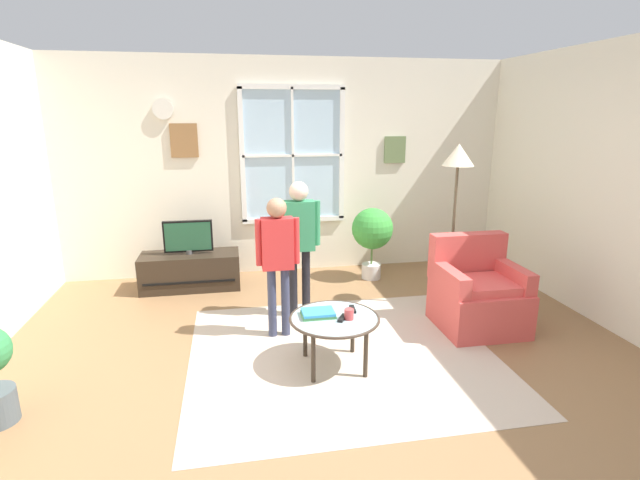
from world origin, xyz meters
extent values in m
cube|color=olive|center=(0.00, 0.00, -0.01)|extent=(6.18, 5.95, 0.02)
cube|color=silver|center=(0.00, 2.74, 1.34)|extent=(5.58, 0.12, 2.68)
cube|color=silver|center=(0.06, 2.67, 1.50)|extent=(1.25, 0.02, 1.64)
cube|color=white|center=(0.06, 2.65, 2.32)|extent=(1.31, 0.04, 0.06)
cube|color=white|center=(0.06, 2.65, 0.68)|extent=(1.31, 0.04, 0.06)
cube|color=white|center=(-0.57, 2.65, 1.50)|extent=(0.06, 0.04, 1.64)
cube|color=white|center=(0.68, 2.65, 1.50)|extent=(0.06, 0.04, 1.64)
cube|color=white|center=(0.06, 2.65, 1.50)|extent=(0.03, 0.04, 1.64)
cube|color=white|center=(0.06, 2.65, 1.50)|extent=(1.25, 0.04, 0.03)
cube|color=olive|center=(-1.25, 2.66, 1.70)|extent=(0.32, 0.03, 0.40)
cube|color=#667A4C|center=(1.39, 2.66, 1.56)|extent=(0.28, 0.03, 0.34)
cylinder|color=silver|center=(-1.46, 2.65, 2.06)|extent=(0.24, 0.04, 0.24)
cube|color=#C6B29E|center=(0.16, 0.26, 0.00)|extent=(2.59, 2.36, 0.01)
cube|color=#2D2319|center=(-1.24, 2.20, 0.21)|extent=(1.14, 0.46, 0.42)
cube|color=black|center=(-1.24, 1.96, 0.15)|extent=(1.02, 0.02, 0.02)
cylinder|color=#4C4C4C|center=(-1.24, 2.20, 0.45)|extent=(0.08, 0.08, 0.05)
cube|color=black|center=(-1.24, 2.20, 0.63)|extent=(0.56, 0.05, 0.37)
cube|color=#1E4C33|center=(-1.24, 2.17, 0.63)|extent=(0.52, 0.01, 0.33)
cube|color=#D14C47|center=(1.57, 0.56, 0.21)|extent=(0.76, 0.72, 0.42)
cube|color=#D14C47|center=(1.57, 0.86, 0.65)|extent=(0.76, 0.16, 0.45)
cube|color=#D14C47|center=(1.25, 0.56, 0.52)|extent=(0.12, 0.65, 0.20)
cube|color=#D14C47|center=(1.89, 0.56, 0.52)|extent=(0.12, 0.65, 0.20)
cube|color=#E1524D|center=(1.57, 0.51, 0.46)|extent=(0.61, 0.50, 0.08)
cylinder|color=#99B2B7|center=(0.05, 0.09, 0.43)|extent=(0.71, 0.71, 0.02)
torus|color=#3F3328|center=(0.05, 0.09, 0.43)|extent=(0.73, 0.73, 0.02)
cylinder|color=#33281E|center=(-0.16, 0.30, 0.21)|extent=(0.04, 0.04, 0.42)
cylinder|color=#33281E|center=(0.26, 0.30, 0.21)|extent=(0.04, 0.04, 0.42)
cylinder|color=#33281E|center=(-0.16, -0.12, 0.21)|extent=(0.04, 0.04, 0.42)
cylinder|color=#33281E|center=(0.26, -0.12, 0.21)|extent=(0.04, 0.04, 0.42)
cube|color=#4A8D51|center=(-0.07, 0.14, 0.45)|extent=(0.27, 0.18, 0.02)
cube|color=#358DCB|center=(-0.07, 0.14, 0.47)|extent=(0.26, 0.19, 0.02)
cylinder|color=#BF3F3F|center=(0.16, 0.04, 0.48)|extent=(0.08, 0.08, 0.09)
cube|color=black|center=(0.23, 0.21, 0.44)|extent=(0.05, 0.14, 0.02)
cube|color=black|center=(0.11, 0.05, 0.44)|extent=(0.10, 0.14, 0.02)
cylinder|color=black|center=(-0.14, 1.17, 0.35)|extent=(0.08, 0.08, 0.70)
cylinder|color=black|center=(-0.01, 1.17, 0.35)|extent=(0.08, 0.08, 0.70)
cube|color=#338C59|center=(-0.08, 1.17, 0.95)|extent=(0.30, 0.16, 0.49)
sphere|color=beige|center=(-0.08, 1.17, 1.29)|extent=(0.19, 0.19, 0.19)
cylinder|color=#338C59|center=(-0.26, 1.15, 0.97)|extent=(0.06, 0.06, 0.45)
cylinder|color=#338C59|center=(0.10, 1.15, 0.97)|extent=(0.06, 0.06, 0.45)
cylinder|color=#333851|center=(-0.40, 0.74, 0.33)|extent=(0.08, 0.08, 0.66)
cylinder|color=#333851|center=(-0.27, 0.74, 0.33)|extent=(0.08, 0.08, 0.66)
cube|color=red|center=(-0.33, 0.74, 0.89)|extent=(0.28, 0.15, 0.47)
sphere|color=#A87A5B|center=(-0.33, 0.74, 1.21)|extent=(0.18, 0.18, 0.18)
cylinder|color=red|center=(-0.50, 0.72, 0.92)|extent=(0.06, 0.06, 0.42)
cylinder|color=red|center=(-0.17, 0.72, 0.92)|extent=(0.06, 0.06, 0.42)
cylinder|color=silver|center=(0.96, 2.14, 0.09)|extent=(0.24, 0.24, 0.19)
cylinder|color=#4C7238|center=(0.96, 2.14, 0.29)|extent=(0.02, 0.02, 0.20)
sphere|color=green|center=(0.96, 2.14, 0.64)|extent=(0.51, 0.51, 0.51)
cylinder|color=black|center=(1.55, 1.16, 0.01)|extent=(0.26, 0.26, 0.03)
cylinder|color=brown|center=(1.55, 1.16, 0.76)|extent=(0.03, 0.03, 1.51)
cone|color=beige|center=(1.55, 1.16, 1.61)|extent=(0.32, 0.32, 0.22)
camera|label=1|loc=(-0.70, -3.39, 2.02)|focal=26.97mm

